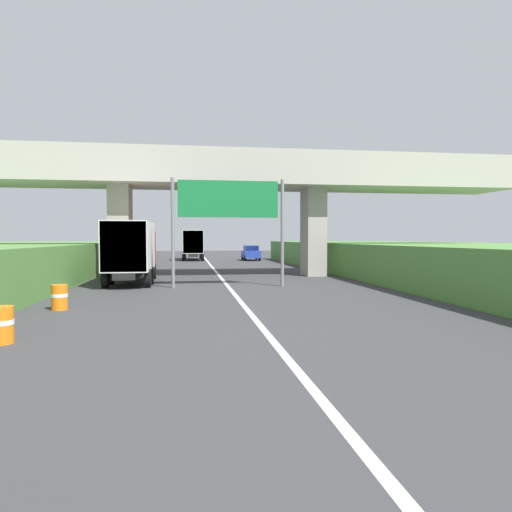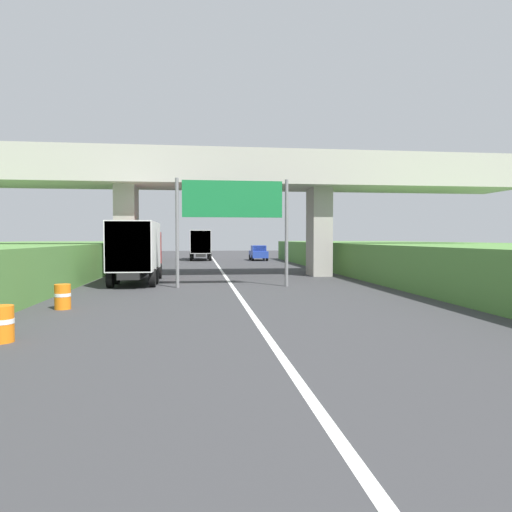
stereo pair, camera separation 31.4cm
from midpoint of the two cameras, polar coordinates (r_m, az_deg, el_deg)
The scene contains 8 objects.
lane_centre_stripe at distance 23.41m, azimuth -3.66°, elevation -4.02°, with size 0.20×98.73×0.01m, color white.
overpass_bridge at distance 30.80m, azimuth -4.83°, elevation 8.98°, with size 40.00×4.80×8.13m.
overhead_highway_sign at distance 23.97m, azimuth -3.82°, elevation 6.13°, with size 5.88×0.18×5.63m.
truck_black at distance 54.25m, azimuth -8.01°, elevation 1.55°, with size 2.44×7.30×3.44m.
truck_red at distance 26.77m, azimuth -15.48°, elevation 0.82°, with size 2.44×7.30×3.44m.
car_blue at distance 52.85m, azimuth -0.80°, elevation 0.39°, with size 1.86×4.10×1.72m.
construction_barrel_2 at distance 12.86m, azimuth -29.67°, elevation -7.42°, with size 0.57×0.57×0.90m.
construction_barrel_3 at distance 17.86m, azimuth -23.67°, elevation -4.69°, with size 0.57×0.57×0.90m.
Camera 1 is at (-2.06, 6.20, 2.55)m, focal length 32.24 mm.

